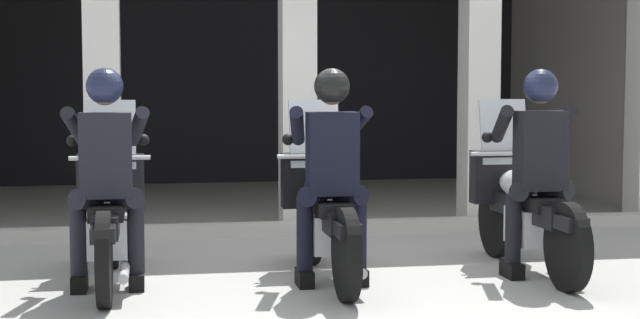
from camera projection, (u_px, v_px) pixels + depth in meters
name	position (u px, v px, depth m)	size (l,w,h in m)	color
ground_plane	(272.00, 220.00, 10.25)	(80.00, 80.00, 0.00)	#999993
station_building	(266.00, 28.00, 12.21)	(8.90, 5.31, 3.54)	black
kerb_strip	(305.00, 228.00, 9.28)	(8.40, 0.24, 0.12)	#B7B5AD
motorcycle_left	(109.00, 215.00, 6.99)	(0.62, 2.04, 1.35)	black
police_officer_left	(106.00, 159.00, 6.67)	(0.63, 0.61, 1.58)	black
motorcycle_center	(324.00, 212.00, 7.16)	(0.62, 2.04, 1.35)	black
police_officer_center	(331.00, 158.00, 6.85)	(0.63, 0.61, 1.58)	black
motorcycle_right	(523.00, 207.00, 7.46)	(0.62, 2.04, 1.35)	black
police_officer_right	(538.00, 154.00, 7.15)	(0.63, 0.61, 1.58)	black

